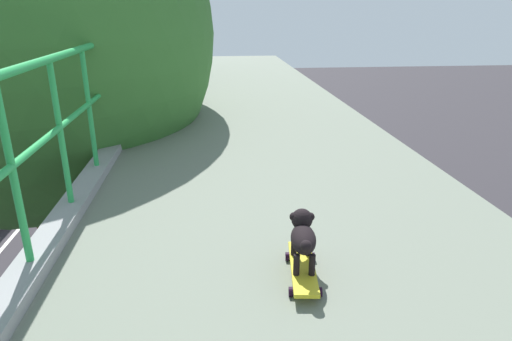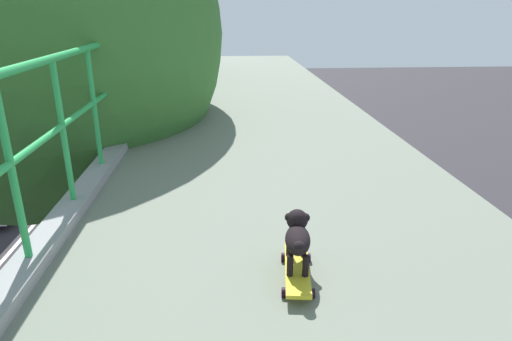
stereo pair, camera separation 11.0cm
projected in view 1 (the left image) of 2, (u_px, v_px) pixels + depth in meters
name	position (u px, v px, depth m)	size (l,w,h in m)	color
city_bus	(10.00, 140.00, 19.48)	(2.56, 10.65, 3.58)	white
roadside_tree_mid	(19.00, 37.00, 6.04)	(5.31, 5.31, 9.78)	#4A4125
roadside_tree_far	(69.00, 10.00, 9.68)	(4.80, 4.80, 9.65)	brown
toy_skateboard	(303.00, 268.00, 2.57)	(0.23, 0.57, 0.08)	gold
small_dog	(303.00, 234.00, 2.54)	(0.18, 0.39, 0.29)	black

